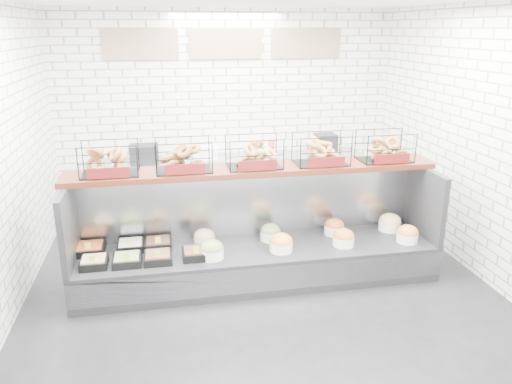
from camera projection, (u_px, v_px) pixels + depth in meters
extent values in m
plane|color=black|center=(263.00, 291.00, 5.42)|extent=(5.50, 5.50, 0.00)
cube|color=white|center=(227.00, 113.00, 7.51)|extent=(5.00, 0.02, 3.00)
cube|color=white|center=(490.00, 147.00, 5.39)|extent=(0.02, 5.50, 3.00)
cube|color=tan|center=(140.00, 45.00, 6.96)|extent=(1.05, 0.03, 0.42)
cube|color=tan|center=(226.00, 44.00, 7.17)|extent=(1.05, 0.03, 0.42)
cube|color=tan|center=(306.00, 44.00, 7.39)|extent=(1.05, 0.03, 0.42)
cube|color=black|center=(258.00, 263.00, 5.63)|extent=(4.00, 0.90, 0.40)
cube|color=#93969B|center=(266.00, 279.00, 5.22)|extent=(4.00, 0.03, 0.28)
cube|color=#93969B|center=(251.00, 201.00, 5.83)|extent=(4.00, 0.08, 0.80)
cube|color=black|center=(69.00, 226.00, 5.09)|extent=(0.06, 0.90, 0.80)
cube|color=black|center=(424.00, 202.00, 5.80)|extent=(0.06, 0.90, 0.80)
cube|color=black|center=(94.00, 263.00, 5.09)|extent=(0.27, 0.27, 0.08)
cube|color=tan|center=(94.00, 260.00, 5.08)|extent=(0.23, 0.23, 0.04)
cube|color=#D3D249|center=(92.00, 259.00, 4.97)|extent=(0.06, 0.01, 0.08)
cube|color=black|center=(90.00, 249.00, 5.40)|extent=(0.31, 0.31, 0.08)
cube|color=#D5612D|center=(89.00, 246.00, 5.39)|extent=(0.26, 0.26, 0.04)
cube|color=#D3D249|center=(88.00, 246.00, 5.27)|extent=(0.06, 0.01, 0.08)
cube|color=black|center=(127.00, 260.00, 5.14)|extent=(0.29, 0.29, 0.08)
cube|color=olive|center=(127.00, 257.00, 5.13)|extent=(0.25, 0.25, 0.04)
cube|color=#D3D249|center=(126.00, 257.00, 5.02)|extent=(0.06, 0.01, 0.08)
cube|color=black|center=(131.00, 246.00, 5.48)|extent=(0.28, 0.28, 0.08)
cube|color=white|center=(130.00, 243.00, 5.47)|extent=(0.24, 0.24, 0.04)
cube|color=#D3D249|center=(130.00, 242.00, 5.36)|extent=(0.06, 0.01, 0.08)
cube|color=black|center=(158.00, 258.00, 5.20)|extent=(0.29, 0.29, 0.08)
cube|color=brown|center=(158.00, 255.00, 5.19)|extent=(0.25, 0.25, 0.04)
cube|color=#D3D249|center=(158.00, 254.00, 5.08)|extent=(0.06, 0.01, 0.08)
cube|color=black|center=(158.00, 244.00, 5.53)|extent=(0.29, 0.29, 0.08)
cube|color=brown|center=(158.00, 241.00, 5.52)|extent=(0.25, 0.25, 0.04)
cube|color=#D3D249|center=(158.00, 240.00, 5.41)|extent=(0.06, 0.01, 0.08)
cube|color=black|center=(196.00, 254.00, 5.29)|extent=(0.28, 0.28, 0.08)
cube|color=brown|center=(196.00, 251.00, 5.28)|extent=(0.24, 0.24, 0.04)
cube|color=#D3D249|center=(196.00, 250.00, 5.17)|extent=(0.06, 0.01, 0.08)
cylinder|color=white|center=(212.00, 253.00, 5.28)|extent=(0.25, 0.25, 0.11)
ellipsoid|color=olive|center=(212.00, 248.00, 5.26)|extent=(0.25, 0.25, 0.17)
cylinder|color=white|center=(204.00, 241.00, 5.58)|extent=(0.24, 0.24, 0.11)
ellipsoid|color=tan|center=(204.00, 236.00, 5.56)|extent=(0.23, 0.23, 0.16)
cylinder|color=white|center=(281.00, 246.00, 5.44)|extent=(0.25, 0.25, 0.11)
ellipsoid|color=orange|center=(281.00, 241.00, 5.43)|extent=(0.25, 0.25, 0.17)
cylinder|color=white|center=(270.00, 235.00, 5.73)|extent=(0.23, 0.23, 0.11)
ellipsoid|color=#6C8F48|center=(270.00, 231.00, 5.71)|extent=(0.23, 0.23, 0.16)
cylinder|color=white|center=(343.00, 241.00, 5.58)|extent=(0.24, 0.24, 0.11)
ellipsoid|color=#BF6028|center=(344.00, 236.00, 5.56)|extent=(0.23, 0.23, 0.16)
cylinder|color=white|center=(334.00, 230.00, 5.89)|extent=(0.23, 0.23, 0.11)
ellipsoid|color=#C95E2A|center=(334.00, 225.00, 5.87)|extent=(0.23, 0.23, 0.16)
cylinder|color=white|center=(407.00, 237.00, 5.68)|extent=(0.24, 0.24, 0.11)
ellipsoid|color=orange|center=(408.00, 232.00, 5.66)|extent=(0.24, 0.24, 0.17)
cylinder|color=white|center=(390.00, 225.00, 6.01)|extent=(0.27, 0.27, 0.11)
ellipsoid|color=#E7C376|center=(390.00, 221.00, 5.99)|extent=(0.26, 0.26, 0.18)
cube|color=#3A140C|center=(254.00, 170.00, 5.52)|extent=(4.10, 0.50, 0.06)
cube|color=black|center=(109.00, 159.00, 5.18)|extent=(0.60, 0.38, 0.34)
cube|color=#550F0F|center=(108.00, 173.00, 5.02)|extent=(0.42, 0.02, 0.11)
cube|color=black|center=(183.00, 155.00, 5.32)|extent=(0.60, 0.38, 0.34)
cube|color=#550F0F|center=(185.00, 169.00, 5.16)|extent=(0.42, 0.02, 0.11)
cube|color=black|center=(254.00, 152.00, 5.45)|extent=(0.60, 0.38, 0.34)
cube|color=#550F0F|center=(258.00, 166.00, 5.30)|extent=(0.42, 0.02, 0.11)
cube|color=black|center=(321.00, 149.00, 5.59)|extent=(0.60, 0.38, 0.34)
cube|color=#550F0F|center=(326.00, 162.00, 5.43)|extent=(0.42, 0.02, 0.11)
cube|color=black|center=(385.00, 146.00, 5.73)|extent=(0.60, 0.38, 0.34)
cube|color=#550F0F|center=(392.00, 159.00, 5.57)|extent=(0.42, 0.02, 0.11)
cube|color=#93969B|center=(231.00, 186.00, 7.54)|extent=(4.00, 0.60, 0.90)
cube|color=black|center=(144.00, 153.00, 7.12)|extent=(0.40, 0.30, 0.24)
cube|color=silver|center=(205.00, 152.00, 7.29)|extent=(0.35, 0.28, 0.18)
cylinder|color=#DE4A37|center=(271.00, 147.00, 7.51)|extent=(0.09, 0.09, 0.22)
cube|color=black|center=(325.00, 144.00, 7.56)|extent=(0.30, 0.30, 0.30)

